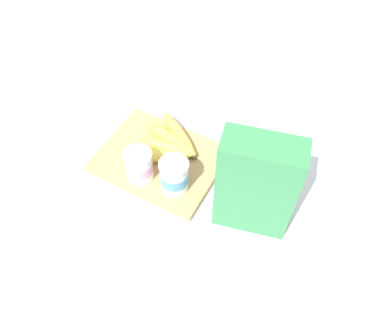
{
  "coord_description": "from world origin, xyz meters",
  "views": [
    {
      "loc": [
        -0.4,
        0.54,
        0.88
      ],
      "look_at": [
        -0.1,
        0.0,
        0.07
      ],
      "focal_mm": 37.86,
      "sensor_mm": 36.0,
      "label": 1
    }
  ],
  "objects_px": {
    "yogurt_cup_front": "(174,176)",
    "banana_bunch": "(168,144)",
    "yogurt_cup_back": "(139,165)",
    "cereal_box": "(256,186)",
    "cutting_board": "(160,160)"
  },
  "relations": [
    {
      "from": "yogurt_cup_front",
      "to": "banana_bunch",
      "type": "height_order",
      "value": "yogurt_cup_front"
    },
    {
      "from": "cutting_board",
      "to": "cereal_box",
      "type": "height_order",
      "value": "cereal_box"
    },
    {
      "from": "banana_bunch",
      "to": "cereal_box",
      "type": "bearing_deg",
      "value": 163.83
    },
    {
      "from": "cereal_box",
      "to": "yogurt_cup_back",
      "type": "xyz_separation_m",
      "value": [
        0.29,
        0.03,
        -0.08
      ]
    },
    {
      "from": "yogurt_cup_back",
      "to": "banana_bunch",
      "type": "relative_size",
      "value": 0.41
    },
    {
      "from": "yogurt_cup_front",
      "to": "yogurt_cup_back",
      "type": "xyz_separation_m",
      "value": [
        0.1,
        0.01,
        -0.0
      ]
    },
    {
      "from": "cutting_board",
      "to": "cereal_box",
      "type": "distance_m",
      "value": 0.31
    },
    {
      "from": "cereal_box",
      "to": "yogurt_cup_front",
      "type": "height_order",
      "value": "cereal_box"
    },
    {
      "from": "cereal_box",
      "to": "banana_bunch",
      "type": "relative_size",
      "value": 1.3
    },
    {
      "from": "cereal_box",
      "to": "yogurt_cup_back",
      "type": "distance_m",
      "value": 0.31
    },
    {
      "from": "yogurt_cup_front",
      "to": "yogurt_cup_back",
      "type": "height_order",
      "value": "yogurt_cup_front"
    },
    {
      "from": "cereal_box",
      "to": "yogurt_cup_front",
      "type": "xyz_separation_m",
      "value": [
        0.2,
        0.02,
        -0.07
      ]
    },
    {
      "from": "yogurt_cup_front",
      "to": "yogurt_cup_back",
      "type": "bearing_deg",
      "value": 7.3
    },
    {
      "from": "yogurt_cup_back",
      "to": "banana_bunch",
      "type": "distance_m",
      "value": 0.12
    },
    {
      "from": "yogurt_cup_front",
      "to": "banana_bunch",
      "type": "xyz_separation_m",
      "value": [
        0.08,
        -0.1,
        -0.03
      ]
    }
  ]
}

